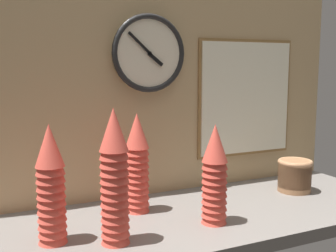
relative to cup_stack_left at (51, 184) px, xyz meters
The scene contains 9 objects.
ground_plane 46.54cm from the cup_stack_left, ahead, with size 160.00×56.00×4.00cm, color slate.
wall_tiled_back 63.76cm from the cup_stack_left, 36.03° to the left, with size 160.00×3.00×105.00cm.
cup_stack_left is the anchor object (origin of this frame).
cup_stack_center_left 17.24cm from the cup_stack_left, 26.15° to the right, with size 7.85×7.85×37.08cm.
cup_stack_center 32.82cm from the cup_stack_left, 24.15° to the left, with size 7.85×7.85×32.83cm.
cup_stack_center_right 47.73cm from the cup_stack_left, ahead, with size 7.85×7.85×30.70cm.
bowl_stack_far_right 93.40cm from the cup_stack_left, ahead, with size 13.09×13.09×12.28cm.
wall_clock 60.69cm from the cup_stack_left, 34.65° to the left, with size 27.76×2.70×27.76cm.
menu_board 90.08cm from the cup_stack_left, 19.04° to the left, with size 44.20×1.32×47.00cm.
Camera 1 is at (-60.76, -116.40, 47.99)cm, focal length 45.00 mm.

